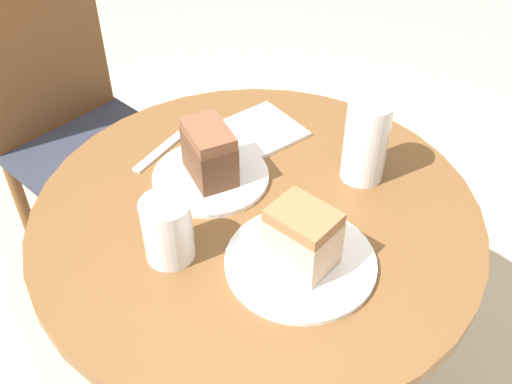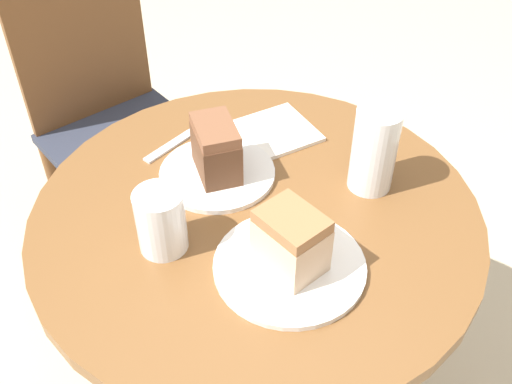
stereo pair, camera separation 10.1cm
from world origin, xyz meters
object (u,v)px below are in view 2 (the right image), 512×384
plate_far (290,266)px  plate_near (216,174)px  chair (112,112)px  glass_water (374,153)px  glass_lemonade (161,224)px  cake_slice_near (215,149)px  cake_slice_far (291,241)px

plate_far → plate_near: bearing=81.3°
chair → glass_water: (0.12, -0.83, 0.30)m
chair → plate_far: (-0.12, -0.89, 0.24)m
plate_far → glass_lemonade: size_ratio=2.17×
glass_lemonade → cake_slice_near: bearing=28.7°
glass_water → plate_far: bearing=-165.2°
plate_far → glass_lemonade: bearing=128.5°
glass_water → plate_near: bearing=137.0°
plate_far → glass_water: (0.24, 0.06, 0.07)m
glass_water → cake_slice_near: bearing=137.0°
chair → plate_far: bearing=-99.2°
plate_near → glass_water: 0.29m
plate_near → cake_slice_far: 0.26m
cake_slice_far → glass_water: size_ratio=0.66×
cake_slice_far → glass_water: (0.24, 0.06, 0.01)m
cake_slice_near → cake_slice_far: bearing=-98.7°
chair → cake_slice_far: 0.95m
cake_slice_far → glass_water: 0.25m
chair → cake_slice_far: (-0.12, -0.89, 0.29)m
cake_slice_near → cake_slice_far: 0.26m
chair → cake_slice_near: size_ratio=7.81×
plate_near → cake_slice_near: size_ratio=1.70×
cake_slice_near → glass_water: bearing=-43.0°
chair → plate_near: size_ratio=4.59×
cake_slice_near → glass_lemonade: cake_slice_near is taller
chair → glass_water: bearing=-83.1°
glass_lemonade → plate_far: bearing=-51.5°
plate_far → cake_slice_near: (0.04, 0.25, 0.06)m
glass_lemonade → chair: bearing=71.3°
plate_near → cake_slice_near: cake_slice_near is taller
plate_far → glass_lemonade: (-0.13, 0.16, 0.04)m
plate_near → plate_far: bearing=-98.7°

